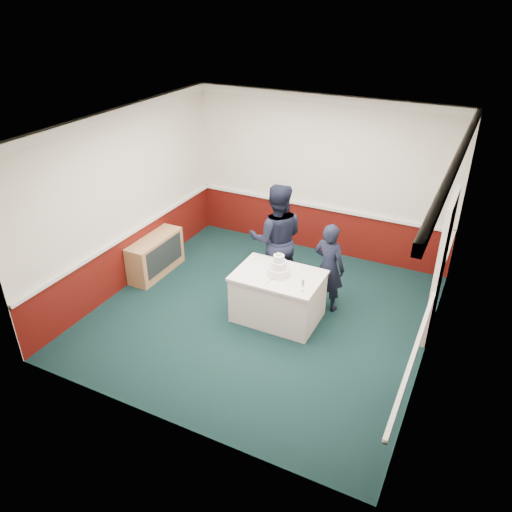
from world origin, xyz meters
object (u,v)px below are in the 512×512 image
at_px(cake_table, 278,296).
at_px(person_man, 277,239).
at_px(wedding_cake, 279,268).
at_px(person_woman, 329,267).
at_px(champagne_flute, 303,283).
at_px(sideboard, 156,256).
at_px(cake_knife, 271,280).

bearing_deg(cake_table, person_man, 116.39).
distance_m(wedding_cake, person_woman, 0.88).
bearing_deg(wedding_cake, cake_table, -90.00).
distance_m(champagne_flute, person_woman, 0.93).
distance_m(cake_table, champagne_flute, 0.78).
xyz_separation_m(wedding_cake, champagne_flute, (0.50, -0.28, 0.03)).
bearing_deg(wedding_cake, person_woman, 47.14).
bearing_deg(person_woman, sideboard, 18.21).
xyz_separation_m(champagne_flute, person_man, (-0.88, 1.05, 0.03)).
relative_size(cake_knife, person_man, 0.12).
bearing_deg(sideboard, person_man, 12.33).
xyz_separation_m(wedding_cake, person_woman, (0.59, 0.63, -0.16)).
bearing_deg(person_man, sideboard, -11.72).
height_order(wedding_cake, person_man, person_man).
bearing_deg(cake_table, wedding_cake, 90.00).
distance_m(cake_table, person_woman, 0.93).
bearing_deg(champagne_flute, wedding_cake, 150.75).
distance_m(cake_table, wedding_cake, 0.50).
xyz_separation_m(person_man, person_woman, (0.97, -0.14, -0.21)).
height_order(cake_table, wedding_cake, wedding_cake).
bearing_deg(person_woman, cake_table, 59.34).
relative_size(sideboard, cake_table, 0.91).
distance_m(cake_knife, person_man, 1.05).
xyz_separation_m(cake_table, wedding_cake, (0.00, 0.00, 0.50)).
distance_m(sideboard, cake_table, 2.56).
xyz_separation_m(cake_table, person_woman, (0.59, 0.63, 0.34)).
height_order(cake_table, person_man, person_man).
bearing_deg(cake_table, cake_knife, -98.53).
distance_m(person_man, person_woman, 1.00).
distance_m(sideboard, cake_knife, 2.60).
distance_m(wedding_cake, champagne_flute, 0.57).
height_order(champagne_flute, person_woman, person_woman).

